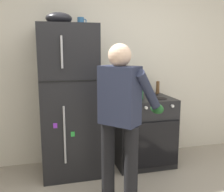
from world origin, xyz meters
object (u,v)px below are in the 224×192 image
(stove_range, at_px, (143,131))
(pepper_mill, at_px, (158,87))
(person_cook, at_px, (122,113))
(coffee_mug, at_px, (81,21))
(mixing_bowl, at_px, (59,18))
(refrigerator, at_px, (68,101))
(red_pot, at_px, (133,93))

(stove_range, height_order, pepper_mill, pepper_mill)
(person_cook, height_order, coffee_mug, coffee_mug)
(coffee_mug, xyz_separation_m, mixing_bowl, (-0.26, -0.05, 0.02))
(person_cook, xyz_separation_m, pepper_mill, (0.87, 1.11, 0.05))
(refrigerator, bearing_deg, person_cook, -65.56)
(red_pot, distance_m, coffee_mug, 1.10)
(red_pot, bearing_deg, stove_range, 13.92)
(stove_range, distance_m, red_pot, 0.55)
(person_cook, height_order, mixing_bowl, mixing_bowl)
(coffee_mug, bearing_deg, mixing_bowl, -169.22)
(coffee_mug, distance_m, mixing_bowl, 0.27)
(coffee_mug, height_order, mixing_bowl, mixing_bowl)
(person_cook, height_order, pepper_mill, person_cook)
(stove_range, bearing_deg, mixing_bowl, 179.44)
(mixing_bowl, bearing_deg, red_pot, -3.17)
(red_pot, distance_m, mixing_bowl, 1.28)
(red_pot, height_order, pepper_mill, pepper_mill)
(stove_range, relative_size, pepper_mill, 5.25)
(red_pot, bearing_deg, person_cook, -115.55)
(mixing_bowl, bearing_deg, person_cook, -61.53)
(person_cook, xyz_separation_m, red_pot, (0.41, 0.86, 0.03))
(mixing_bowl, bearing_deg, refrigerator, -0.21)
(refrigerator, relative_size, person_cook, 1.14)
(mixing_bowl, bearing_deg, pepper_mill, 8.35)
(pepper_mill, relative_size, mixing_bowl, 0.58)
(refrigerator, relative_size, stove_range, 1.99)
(person_cook, distance_m, coffee_mug, 1.35)
(stove_range, distance_m, coffee_mug, 1.63)
(stove_range, height_order, person_cook, person_cook)
(stove_range, distance_m, mixing_bowl, 1.79)
(person_cook, bearing_deg, refrigerator, 114.44)
(stove_range, relative_size, person_cook, 0.58)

